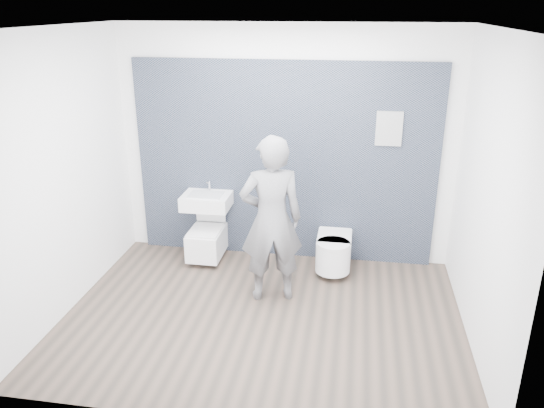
% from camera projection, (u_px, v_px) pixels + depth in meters
% --- Properties ---
extents(ground, '(4.00, 4.00, 0.00)m').
position_uv_depth(ground, '(262.00, 316.00, 5.40)').
color(ground, brown).
rests_on(ground, ground).
extents(room_shell, '(4.00, 4.00, 4.00)m').
position_uv_depth(room_shell, '(261.00, 151.00, 4.78)').
color(room_shell, white).
rests_on(room_shell, ground).
extents(tile_wall, '(3.60, 0.06, 2.40)m').
position_uv_depth(tile_wall, '(283.00, 253.00, 6.76)').
color(tile_wall, black).
rests_on(tile_wall, ground).
extents(washbasin, '(0.57, 0.43, 0.43)m').
position_uv_depth(washbasin, '(206.00, 201.00, 6.40)').
color(washbasin, white).
rests_on(washbasin, ground).
extents(toilet_square, '(0.39, 0.57, 0.77)m').
position_uv_depth(toilet_square, '(207.00, 240.00, 6.52)').
color(toilet_square, white).
rests_on(toilet_square, ground).
extents(toilet_rounded, '(0.40, 0.68, 0.37)m').
position_uv_depth(toilet_rounded, '(334.00, 252.00, 6.22)').
color(toilet_rounded, white).
rests_on(toilet_rounded, ground).
extents(info_placard, '(0.29, 0.03, 0.39)m').
position_uv_depth(info_placard, '(378.00, 262.00, 6.53)').
color(info_placard, silver).
rests_on(info_placard, ground).
extents(visitor, '(0.75, 0.59, 1.79)m').
position_uv_depth(visitor, '(271.00, 220.00, 5.46)').
color(visitor, slate).
rests_on(visitor, ground).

